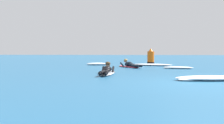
% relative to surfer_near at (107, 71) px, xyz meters
% --- Properties ---
extents(ground_plane, '(120.00, 120.00, 0.00)m').
position_rel_surfer_near_xyz_m(ground_plane, '(3.20, 7.10, -0.13)').
color(ground_plane, '#235B84').
extents(surfer_near, '(0.67, 2.72, 0.54)m').
position_rel_surfer_near_xyz_m(surfer_near, '(0.00, 0.00, 0.00)').
color(surfer_near, silver).
rests_on(surfer_near, ground).
extents(surfer_far, '(1.65, 2.41, 0.54)m').
position_rel_surfer_near_xyz_m(surfer_far, '(0.69, 4.79, 0.00)').
color(surfer_far, '#E54C66').
rests_on(surfer_far, ground).
extents(whitewater_front, '(1.54, 0.68, 0.17)m').
position_rel_surfer_near_xyz_m(whitewater_front, '(-1.64, 7.09, -0.05)').
color(whitewater_front, white).
rests_on(whitewater_front, ground).
extents(whitewater_mid_left, '(2.47, 1.08, 0.16)m').
position_rel_surfer_near_xyz_m(whitewater_mid_left, '(3.67, -1.91, -0.06)').
color(whitewater_mid_left, white).
rests_on(whitewater_mid_left, ground).
extents(whitewater_mid_right, '(2.70, 1.37, 0.14)m').
position_rel_surfer_near_xyz_m(whitewater_mid_right, '(2.09, 6.74, -0.07)').
color(whitewater_mid_right, white).
rests_on(whitewater_mid_right, ground).
extents(whitewater_back, '(1.67, 0.80, 0.13)m').
position_rel_surfer_near_xyz_m(whitewater_back, '(3.35, 3.85, -0.07)').
color(whitewater_back, white).
rests_on(whitewater_back, ground).
extents(channel_marker_buoy, '(0.55, 0.55, 1.19)m').
position_rel_surfer_near_xyz_m(channel_marker_buoy, '(2.07, 10.00, 0.36)').
color(channel_marker_buoy, '#EA5B0F').
rests_on(channel_marker_buoy, ground).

